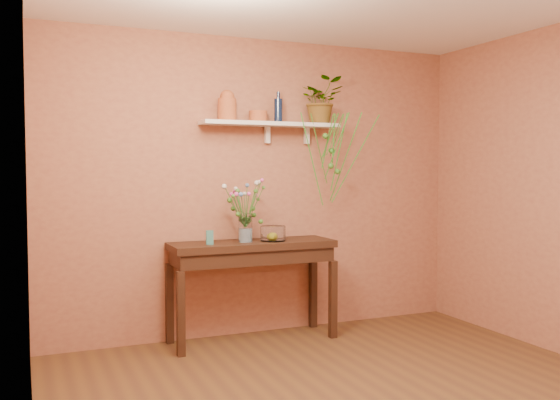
{
  "coord_description": "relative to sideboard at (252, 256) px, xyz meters",
  "views": [
    {
      "loc": [
        -2.03,
        -3.23,
        1.52
      ],
      "look_at": [
        0.0,
        1.55,
        1.25
      ],
      "focal_mm": 38.96,
      "sensor_mm": 36.0,
      "label": 1
    }
  ],
  "objects": [
    {
      "name": "room",
      "position": [
        0.18,
        -1.75,
        0.6
      ],
      "size": [
        4.04,
        4.04,
        2.7
      ],
      "color": "brown",
      "rests_on": "ground"
    },
    {
      "name": "sideboard",
      "position": [
        0.0,
        0.0,
        0.0
      ],
      "size": [
        1.45,
        0.47,
        0.88
      ],
      "color": "#33190F",
      "rests_on": "ground"
    },
    {
      "name": "wall_shelf",
      "position": [
        0.24,
        0.13,
        1.16
      ],
      "size": [
        1.3,
        0.24,
        0.19
      ],
      "color": "white",
      "rests_on": "room"
    },
    {
      "name": "terracotta_jug",
      "position": [
        -0.19,
        0.1,
        1.31
      ],
      "size": [
        0.21,
        0.21,
        0.27
      ],
      "color": "#B85735",
      "rests_on": "wall_shelf"
    },
    {
      "name": "terracotta_pot",
      "position": [
        0.11,
        0.15,
        1.24
      ],
      "size": [
        0.19,
        0.19,
        0.1
      ],
      "primitive_type": "cylinder",
      "rotation": [
        0.0,
        0.0,
        -0.2
      ],
      "color": "#B85735",
      "rests_on": "wall_shelf"
    },
    {
      "name": "blue_bottle",
      "position": [
        0.3,
        0.12,
        1.3
      ],
      "size": [
        0.1,
        0.1,
        0.27
      ],
      "color": "#0D1A36",
      "rests_on": "wall_shelf"
    },
    {
      "name": "spider_plant",
      "position": [
        0.74,
        0.13,
        1.4
      ],
      "size": [
        0.46,
        0.42,
        0.43
      ],
      "primitive_type": "imported",
      "rotation": [
        0.0,
        0.0,
        -0.24
      ],
      "color": "#376E20",
      "rests_on": "wall_shelf"
    },
    {
      "name": "plant_fronds",
      "position": [
        0.78,
        -0.03,
        0.91
      ],
      "size": [
        0.78,
        0.39,
        0.84
      ],
      "color": "#376E20",
      "rests_on": "wall_shelf"
    },
    {
      "name": "glass_vase",
      "position": [
        -0.07,
        -0.01,
        0.23
      ],
      "size": [
        0.12,
        0.12,
        0.25
      ],
      "color": "white",
      "rests_on": "sideboard"
    },
    {
      "name": "bouquet",
      "position": [
        -0.08,
        -0.02,
        0.5
      ],
      "size": [
        0.41,
        0.39,
        0.43
      ],
      "color": "#386B28",
      "rests_on": "glass_vase"
    },
    {
      "name": "glass_bowl",
      "position": [
        0.18,
        -0.04,
        0.19
      ],
      "size": [
        0.22,
        0.22,
        0.13
      ],
      "color": "white",
      "rests_on": "sideboard"
    },
    {
      "name": "lemon",
      "position": [
        0.17,
        -0.05,
        0.17
      ],
      "size": [
        0.07,
        0.07,
        0.07
      ],
      "primitive_type": "sphere",
      "color": "yellow",
      "rests_on": "glass_bowl"
    },
    {
      "name": "carton",
      "position": [
        -0.41,
        -0.06,
        0.19
      ],
      "size": [
        0.07,
        0.05,
        0.12
      ],
      "primitive_type": "cube",
      "rotation": [
        0.0,
        0.0,
        -0.18
      ],
      "color": "#2E6485",
      "rests_on": "sideboard"
    }
  ]
}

